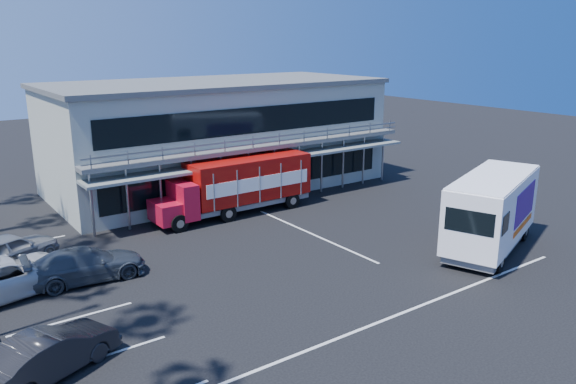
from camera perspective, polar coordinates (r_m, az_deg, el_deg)
ground at (r=26.52m, az=3.07°, el=-6.90°), size 120.00×120.00×0.00m
building at (r=39.24m, az=-7.15°, el=5.84°), size 22.40×12.00×7.30m
red_truck at (r=33.03m, az=-4.99°, el=0.83°), size 9.76×2.45×3.28m
white_van at (r=28.91m, az=20.00°, el=-1.81°), size 8.02×5.09×3.71m
parked_car_a at (r=19.70m, az=-23.40°, el=-14.34°), size 4.27×3.10×1.35m
parked_car_b at (r=19.25m, az=-23.06°, el=-14.88°), size 4.62×3.12×1.44m
parked_car_c at (r=25.42m, az=-26.68°, el=-7.69°), size 6.10×3.74×1.58m
parked_car_d at (r=25.60m, az=-19.88°, el=-6.94°), size 5.10×2.38×1.44m
parked_car_e at (r=28.56m, az=-26.49°, el=-5.27°), size 4.82×3.52×1.53m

